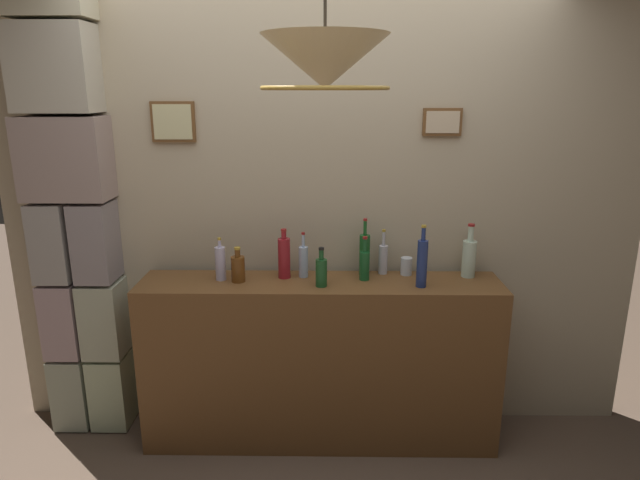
{
  "coord_description": "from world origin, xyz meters",
  "views": [
    {
      "loc": [
        0.04,
        -1.98,
        1.98
      ],
      "look_at": [
        0.0,
        0.78,
        1.21
      ],
      "focal_mm": 30.82,
      "sensor_mm": 36.0,
      "label": 1
    }
  ],
  "objects_px": {
    "glass_tumbler_rocks": "(406,266)",
    "liquor_bottle_rum": "(365,254)",
    "liquor_bottle_whiskey": "(238,268)",
    "liquor_bottle_sherry": "(321,271)",
    "liquor_bottle_gin": "(422,262)",
    "liquor_bottle_amaro": "(303,261)",
    "liquor_bottle_port": "(365,264)",
    "pendant_lamp": "(325,64)",
    "liquor_bottle_scotch": "(383,258)",
    "liquor_bottle_brandy": "(284,257)",
    "liquor_bottle_vermouth": "(469,257)",
    "liquor_bottle_vodka": "(220,263)"
  },
  "relations": [
    {
      "from": "liquor_bottle_rum",
      "to": "liquor_bottle_scotch",
      "type": "distance_m",
      "value": 0.11
    },
    {
      "from": "glass_tumbler_rocks",
      "to": "liquor_bottle_rum",
      "type": "bearing_deg",
      "value": 178.57
    },
    {
      "from": "liquor_bottle_vodka",
      "to": "liquor_bottle_brandy",
      "type": "height_order",
      "value": "liquor_bottle_brandy"
    },
    {
      "from": "liquor_bottle_amaro",
      "to": "liquor_bottle_scotch",
      "type": "distance_m",
      "value": 0.45
    },
    {
      "from": "liquor_bottle_scotch",
      "to": "liquor_bottle_brandy",
      "type": "bearing_deg",
      "value": -171.82
    },
    {
      "from": "liquor_bottle_port",
      "to": "liquor_bottle_gin",
      "type": "bearing_deg",
      "value": -19.26
    },
    {
      "from": "liquor_bottle_vermouth",
      "to": "liquor_bottle_amaro",
      "type": "bearing_deg",
      "value": -178.92
    },
    {
      "from": "liquor_bottle_rum",
      "to": "liquor_bottle_vodka",
      "type": "distance_m",
      "value": 0.8
    },
    {
      "from": "liquor_bottle_rum",
      "to": "liquor_bottle_sherry",
      "type": "height_order",
      "value": "liquor_bottle_rum"
    },
    {
      "from": "glass_tumbler_rocks",
      "to": "liquor_bottle_sherry",
      "type": "bearing_deg",
      "value": -157.76
    },
    {
      "from": "liquor_bottle_sherry",
      "to": "liquor_bottle_whiskey",
      "type": "bearing_deg",
      "value": 171.73
    },
    {
      "from": "liquor_bottle_gin",
      "to": "glass_tumbler_rocks",
      "type": "height_order",
      "value": "liquor_bottle_gin"
    },
    {
      "from": "liquor_bottle_amaro",
      "to": "liquor_bottle_vodka",
      "type": "height_order",
      "value": "liquor_bottle_amaro"
    },
    {
      "from": "liquor_bottle_rum",
      "to": "pendant_lamp",
      "type": "distance_m",
      "value": 1.31
    },
    {
      "from": "liquor_bottle_gin",
      "to": "glass_tumbler_rocks",
      "type": "bearing_deg",
      "value": 105.09
    },
    {
      "from": "liquor_bottle_port",
      "to": "glass_tumbler_rocks",
      "type": "relative_size",
      "value": 2.48
    },
    {
      "from": "liquor_bottle_sherry",
      "to": "glass_tumbler_rocks",
      "type": "distance_m",
      "value": 0.52
    },
    {
      "from": "liquor_bottle_amaro",
      "to": "liquor_bottle_brandy",
      "type": "xyz_separation_m",
      "value": [
        -0.11,
        -0.02,
        0.02
      ]
    },
    {
      "from": "liquor_bottle_gin",
      "to": "glass_tumbler_rocks",
      "type": "relative_size",
      "value": 3.39
    },
    {
      "from": "liquor_bottle_vodka",
      "to": "liquor_bottle_scotch",
      "type": "bearing_deg",
      "value": 7.54
    },
    {
      "from": "liquor_bottle_amaro",
      "to": "liquor_bottle_vermouth",
      "type": "bearing_deg",
      "value": 1.08
    },
    {
      "from": "liquor_bottle_gin",
      "to": "liquor_bottle_vermouth",
      "type": "relative_size",
      "value": 1.11
    },
    {
      "from": "liquor_bottle_vodka",
      "to": "pendant_lamp",
      "type": "relative_size",
      "value": 0.48
    },
    {
      "from": "liquor_bottle_port",
      "to": "liquor_bottle_amaro",
      "type": "xyz_separation_m",
      "value": [
        -0.34,
        0.05,
        0.0
      ]
    },
    {
      "from": "liquor_bottle_amaro",
      "to": "liquor_bottle_vodka",
      "type": "relative_size",
      "value": 1.07
    },
    {
      "from": "liquor_bottle_amaro",
      "to": "glass_tumbler_rocks",
      "type": "bearing_deg",
      "value": 4.38
    },
    {
      "from": "liquor_bottle_rum",
      "to": "liquor_bottle_whiskey",
      "type": "bearing_deg",
      "value": -168.95
    },
    {
      "from": "liquor_bottle_gin",
      "to": "liquor_bottle_scotch",
      "type": "relative_size",
      "value": 1.31
    },
    {
      "from": "liquor_bottle_port",
      "to": "pendant_lamp",
      "type": "bearing_deg",
      "value": -105.94
    },
    {
      "from": "liquor_bottle_scotch",
      "to": "liquor_bottle_whiskey",
      "type": "bearing_deg",
      "value": -169.55
    },
    {
      "from": "liquor_bottle_sherry",
      "to": "pendant_lamp",
      "type": "bearing_deg",
      "value": -88.17
    },
    {
      "from": "liquor_bottle_whiskey",
      "to": "glass_tumbler_rocks",
      "type": "relative_size",
      "value": 1.96
    },
    {
      "from": "liquor_bottle_sherry",
      "to": "glass_tumbler_rocks",
      "type": "height_order",
      "value": "liquor_bottle_sherry"
    },
    {
      "from": "liquor_bottle_rum",
      "to": "liquor_bottle_gin",
      "type": "relative_size",
      "value": 0.96
    },
    {
      "from": "glass_tumbler_rocks",
      "to": "liquor_bottle_port",
      "type": "bearing_deg",
      "value": -159.38
    },
    {
      "from": "glass_tumbler_rocks",
      "to": "liquor_bottle_amaro",
      "type": "bearing_deg",
      "value": -175.62
    },
    {
      "from": "pendant_lamp",
      "to": "liquor_bottle_gin",
      "type": "bearing_deg",
      "value": 51.83
    },
    {
      "from": "liquor_bottle_brandy",
      "to": "liquor_bottle_sherry",
      "type": "bearing_deg",
      "value": -32.88
    },
    {
      "from": "liquor_bottle_gin",
      "to": "liquor_bottle_amaro",
      "type": "relative_size",
      "value": 1.31
    },
    {
      "from": "liquor_bottle_gin",
      "to": "liquor_bottle_scotch",
      "type": "xyz_separation_m",
      "value": [
        -0.18,
        0.21,
        -0.04
      ]
    },
    {
      "from": "liquor_bottle_port",
      "to": "liquor_bottle_brandy",
      "type": "distance_m",
      "value": 0.44
    },
    {
      "from": "liquor_bottle_sherry",
      "to": "glass_tumbler_rocks",
      "type": "xyz_separation_m",
      "value": [
        0.48,
        0.19,
        -0.03
      ]
    },
    {
      "from": "liquor_bottle_whiskey",
      "to": "liquor_bottle_port",
      "type": "bearing_deg",
      "value": 3.18
    },
    {
      "from": "liquor_bottle_rum",
      "to": "liquor_bottle_vermouth",
      "type": "bearing_deg",
      "value": -3.26
    },
    {
      "from": "liquor_bottle_amaro",
      "to": "liquor_bottle_vermouth",
      "type": "relative_size",
      "value": 0.85
    },
    {
      "from": "liquor_bottle_sherry",
      "to": "liquor_bottle_gin",
      "type": "bearing_deg",
      "value": 0.12
    },
    {
      "from": "liquor_bottle_whiskey",
      "to": "liquor_bottle_vermouth",
      "type": "bearing_deg",
      "value": 4.61
    },
    {
      "from": "liquor_bottle_vermouth",
      "to": "liquor_bottle_rum",
      "type": "bearing_deg",
      "value": 176.74
    },
    {
      "from": "pendant_lamp",
      "to": "liquor_bottle_whiskey",
      "type": "bearing_deg",
      "value": 123.61
    },
    {
      "from": "liquor_bottle_port",
      "to": "liquor_bottle_amaro",
      "type": "relative_size",
      "value": 0.96
    }
  ]
}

